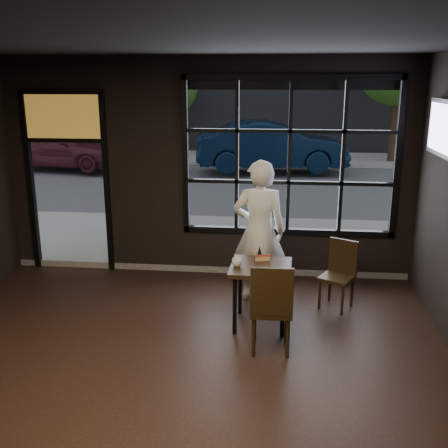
# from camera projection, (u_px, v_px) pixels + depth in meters

# --- Properties ---
(floor) EXTENTS (6.00, 7.00, 0.02)m
(floor) POSITION_uv_depth(u_px,v_px,m) (154.00, 412.00, 4.71)
(floor) COLOR black
(floor) RESTS_ON ground
(ceiling) EXTENTS (6.00, 7.00, 0.02)m
(ceiling) POSITION_uv_depth(u_px,v_px,m) (138.00, 33.00, 3.84)
(ceiling) COLOR black
(ceiling) RESTS_ON ground
(window_frame) EXTENTS (3.06, 0.12, 2.28)m
(window_frame) POSITION_uv_depth(u_px,v_px,m) (289.00, 157.00, 7.45)
(window_frame) COLOR black
(window_frame) RESTS_ON ground
(stained_transom) EXTENTS (1.20, 0.06, 0.70)m
(stained_transom) POSITION_uv_depth(u_px,v_px,m) (63.00, 116.00, 7.64)
(stained_transom) COLOR orange
(stained_transom) RESTS_ON ground
(street_asphalt) EXTENTS (60.00, 41.00, 0.04)m
(street_asphalt) POSITION_uv_depth(u_px,v_px,m) (260.00, 134.00, 27.69)
(street_asphalt) COLOR #545456
(street_asphalt) RESTS_ON ground
(cafe_table) EXTENTS (0.73, 0.73, 0.77)m
(cafe_table) POSITION_uv_depth(u_px,v_px,m) (260.00, 295.00, 6.26)
(cafe_table) COLOR black
(cafe_table) RESTS_ON floor
(chair_near) EXTENTS (0.45, 0.45, 1.03)m
(chair_near) POSITION_uv_depth(u_px,v_px,m) (271.00, 306.00, 5.66)
(chair_near) COLOR black
(chair_near) RESTS_ON floor
(chair_window) EXTENTS (0.52, 0.52, 0.89)m
(chair_window) POSITION_uv_depth(u_px,v_px,m) (337.00, 276.00, 6.72)
(chair_window) COLOR black
(chair_window) RESTS_ON floor
(man) EXTENTS (0.71, 0.49, 1.90)m
(man) POSITION_uv_depth(u_px,v_px,m) (259.00, 231.00, 6.87)
(man) COLOR silver
(man) RESTS_ON floor
(hotdog) EXTENTS (0.21, 0.12, 0.06)m
(hotdog) POSITION_uv_depth(u_px,v_px,m) (262.00, 258.00, 6.32)
(hotdog) COLOR tan
(hotdog) RESTS_ON cafe_table
(cup) EXTENTS (0.15, 0.15, 0.10)m
(cup) POSITION_uv_depth(u_px,v_px,m) (237.00, 262.00, 6.11)
(cup) COLOR silver
(cup) RESTS_ON cafe_table
(tv) EXTENTS (0.12, 1.10, 0.64)m
(tv) POSITION_uv_depth(u_px,v_px,m) (446.00, 128.00, 5.95)
(tv) COLOR black
(tv) RESTS_ON wall_right
(navy_car) EXTENTS (4.73, 2.10, 1.51)m
(navy_car) POSITION_uv_depth(u_px,v_px,m) (271.00, 146.00, 16.08)
(navy_car) COLOR black
(navy_car) RESTS_ON street_asphalt
(maroon_car) EXTENTS (4.20, 2.30, 1.35)m
(maroon_car) POSITION_uv_depth(u_px,v_px,m) (63.00, 146.00, 16.59)
(maroon_car) COLOR #46181D
(maroon_car) RESTS_ON street_asphalt
(tree_left) EXTENTS (2.15, 2.15, 3.67)m
(tree_left) POSITION_uv_depth(u_px,v_px,m) (168.00, 86.00, 19.01)
(tree_left) COLOR #332114
(tree_left) RESTS_ON street_asphalt
(tree_right) EXTENTS (2.74, 2.74, 4.67)m
(tree_right) POSITION_uv_depth(u_px,v_px,m) (399.00, 65.00, 17.25)
(tree_right) COLOR #332114
(tree_right) RESTS_ON street_asphalt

